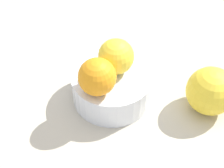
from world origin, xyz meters
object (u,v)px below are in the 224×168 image
object	(u,v)px
fruit_bowl	(112,87)
orange_in_bowl_1	(97,77)
orange_loose_0	(211,91)
orange_in_bowl_0	(118,57)

from	to	relation	value
fruit_bowl	orange_in_bowl_1	size ratio (longest dim) A/B	2.31
orange_in_bowl_1	fruit_bowl	bearing A→B (deg)	173.25
orange_in_bowl_1	orange_loose_0	world-z (taller)	orange_in_bowl_1
orange_in_bowl_0	orange_in_bowl_1	size ratio (longest dim) A/B	0.99
fruit_bowl	orange_in_bowl_1	xyz separation A→B (cm)	(4.29, -0.51, 6.14)
orange_in_bowl_0	orange_in_bowl_1	bearing A→B (deg)	-8.14
orange_in_bowl_0	orange_in_bowl_1	xyz separation A→B (cm)	(5.83, -0.83, 0.02)
fruit_bowl	orange_loose_0	xyz separation A→B (cm)	(-5.52, 16.46, 1.58)
fruit_bowl	orange_in_bowl_0	xyz separation A→B (cm)	(-1.54, 0.33, 6.12)
orange_in_bowl_0	orange_in_bowl_1	distance (cm)	5.89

